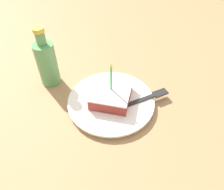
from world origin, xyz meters
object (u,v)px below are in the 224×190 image
(plate, at_px, (112,102))
(cake_slice, at_px, (110,94))
(bottle, at_px, (47,62))
(fork, at_px, (143,99))

(plate, distance_m, cake_slice, 0.03)
(plate, height_order, bottle, bottle)
(plate, bearing_deg, bottle, -14.46)
(plate, relative_size, fork, 1.56)
(cake_slice, xyz_separation_m, bottle, (0.21, -0.05, 0.04))
(plate, bearing_deg, cake_slice, -31.09)
(fork, height_order, bottle, bottle)
(cake_slice, height_order, bottle, bottle)
(fork, distance_m, bottle, 0.31)
(cake_slice, relative_size, fork, 0.79)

